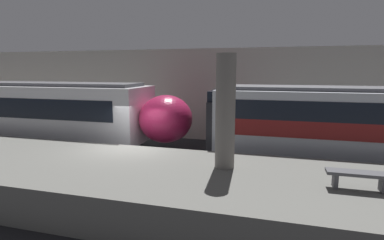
# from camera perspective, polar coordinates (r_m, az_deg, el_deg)

# --- Properties ---
(ground_plane) EXTENTS (120.00, 120.00, 0.00)m
(ground_plane) POSITION_cam_1_polar(r_m,az_deg,el_deg) (12.25, -11.36, -9.78)
(ground_plane) COLOR black
(platform) EXTENTS (40.00, 4.63, 1.11)m
(platform) POSITION_cam_1_polar(r_m,az_deg,el_deg) (10.18, -17.43, -10.78)
(platform) COLOR slate
(platform) RESTS_ON ground
(station_rear_barrier) EXTENTS (50.00, 0.15, 5.19)m
(station_rear_barrier) POSITION_cam_1_polar(r_m,az_deg,el_deg) (17.52, -2.24, 4.89)
(station_rear_barrier) COLOR #9E998E
(station_rear_barrier) RESTS_ON ground
(support_pillar_near) EXTENTS (0.58, 0.58, 3.37)m
(support_pillar_near) POSITION_cam_1_polar(r_m,az_deg,el_deg) (8.83, 6.38, 1.57)
(support_pillar_near) COLOR slate
(support_pillar_near) RESTS_ON platform
(platform_bench) EXTENTS (1.50, 0.40, 0.45)m
(platform_bench) POSITION_cam_1_polar(r_m,az_deg,el_deg) (8.47, 29.22, -9.35)
(platform_bench) COLOR #4C4C51
(platform_bench) RESTS_ON platform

